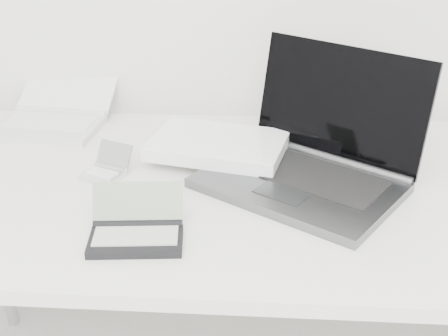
# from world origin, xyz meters

# --- Properties ---
(desk) EXTENTS (1.60, 0.80, 0.73)m
(desk) POSITION_xyz_m (0.00, 1.55, 0.68)
(desk) COLOR white
(desk) RESTS_ON ground
(laptop_large) EXTENTS (0.64, 0.51, 0.27)m
(laptop_large) POSITION_xyz_m (0.08, 1.61, 0.77)
(laptop_large) COLOR #56585A
(laptop_large) RESTS_ON desk
(netbook_open_white) EXTENTS (0.30, 0.35, 0.11)m
(netbook_open_white) POSITION_xyz_m (-0.51, 1.86, 0.75)
(netbook_open_white) COLOR silver
(netbook_open_white) RESTS_ON desk
(pda_silver) EXTENTS (0.12, 0.12, 0.06)m
(pda_silver) POSITION_xyz_m (-0.30, 1.57, 0.74)
(pda_silver) COLOR silver
(pda_silver) RESTS_ON desk
(palmtop_charcoal) EXTENTS (0.18, 0.15, 0.09)m
(palmtop_charcoal) POSITION_xyz_m (-0.18, 1.32, 0.75)
(palmtop_charcoal) COLOR black
(palmtop_charcoal) RESTS_ON desk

